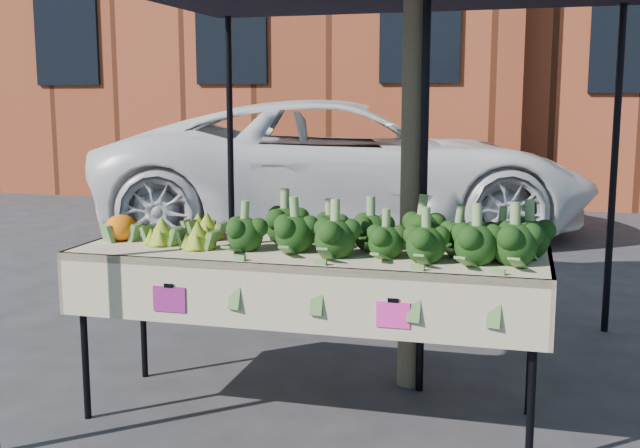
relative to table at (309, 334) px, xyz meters
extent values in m
plane|color=#28282A|center=(-0.24, -0.06, -0.45)|extent=(90.00, 90.00, 0.00)
cube|color=beige|center=(0.00, 0.00, 0.00)|extent=(2.42, 0.87, 0.90)
cube|color=#F22D8C|center=(-0.59, -0.40, 0.25)|extent=(0.17, 0.01, 0.12)
cube|color=#ED2C9A|center=(0.50, -0.40, 0.25)|extent=(0.17, 0.01, 0.12)
ellipsoid|color=black|center=(0.39, 0.03, 0.58)|extent=(1.59, 0.56, 0.25)
ellipsoid|color=#A1B42D|center=(-0.66, 0.04, 0.55)|extent=(0.42, 0.56, 0.19)
ellipsoid|color=orange|center=(-1.05, -0.05, 0.54)|extent=(0.19, 0.19, 0.18)
camera|label=1|loc=(1.15, -3.71, 1.21)|focal=43.46mm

